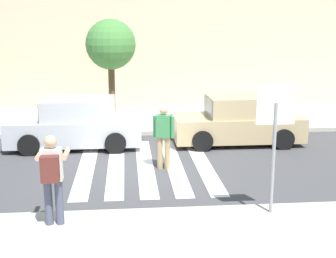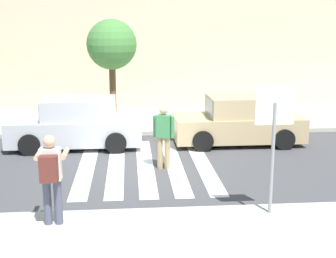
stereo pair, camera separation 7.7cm
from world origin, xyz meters
name	(u,v)px [view 1 (the left image)]	position (x,y,z in m)	size (l,w,h in m)	color
ground_plane	(145,167)	(0.00, 0.00, 0.00)	(120.00, 120.00, 0.00)	#424244
sidewalk_far	(139,119)	(0.00, 6.00, 0.07)	(60.00, 4.80, 0.14)	#B2AD9E
building_facade_far	(135,41)	(0.00, 10.40, 2.93)	(56.00, 4.00, 5.86)	beige
crosswalk_stripe_0	(87,166)	(-1.60, 0.20, 0.00)	(0.44, 5.20, 0.01)	silver
crosswalk_stripe_1	(116,166)	(-0.80, 0.20, 0.00)	(0.44, 5.20, 0.01)	silver
crosswalk_stripe_2	(145,165)	(0.00, 0.20, 0.00)	(0.44, 5.20, 0.01)	silver
crosswalk_stripe_3	(174,164)	(0.80, 0.20, 0.00)	(0.44, 5.20, 0.01)	silver
crosswalk_stripe_4	(202,163)	(1.60, 0.20, 0.00)	(0.44, 5.20, 0.01)	silver
stop_sign	(275,121)	(2.36, -3.61, 2.01)	(0.76, 0.08, 2.56)	gray
photographer_with_backpack	(52,173)	(-1.87, -3.84, 1.17)	(0.58, 0.84, 1.72)	#474C60
pedestrian_crossing	(164,134)	(0.48, -0.18, 0.97)	(0.56, 0.35, 1.72)	tan
parked_car_silver	(76,124)	(-2.06, 2.30, 0.73)	(4.10, 1.92, 1.55)	#B7BABF
parked_car_tan	(239,121)	(3.12, 2.30, 0.73)	(4.10, 1.92, 1.55)	tan
street_tree_center	(111,46)	(-1.00, 4.98, 3.02)	(1.81, 1.81, 3.82)	brown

